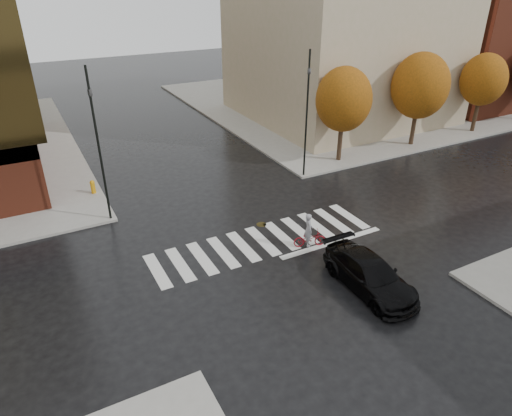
{
  "coord_description": "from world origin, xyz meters",
  "views": [
    {
      "loc": [
        -9.58,
        -16.71,
        12.21
      ],
      "look_at": [
        -0.4,
        0.47,
        2.0
      ],
      "focal_mm": 32.0,
      "sensor_mm": 36.0,
      "label": 1
    }
  ],
  "objects_px": {
    "cyclist": "(309,235)",
    "fire_hydrant": "(93,186)",
    "traffic_light_nw": "(97,135)",
    "sedan": "(370,274)",
    "traffic_light_ne": "(307,106)"
  },
  "relations": [
    {
      "from": "sedan",
      "to": "cyclist",
      "type": "distance_m",
      "value": 4.02
    },
    {
      "from": "cyclist",
      "to": "traffic_light_nw",
      "type": "distance_m",
      "value": 11.7
    },
    {
      "from": "cyclist",
      "to": "fire_hydrant",
      "type": "height_order",
      "value": "cyclist"
    },
    {
      "from": "fire_hydrant",
      "to": "sedan",
      "type": "bearing_deg",
      "value": -60.0
    },
    {
      "from": "traffic_light_nw",
      "to": "traffic_light_ne",
      "type": "xyz_separation_m",
      "value": [
        12.6,
        -0.0,
        -0.12
      ]
    },
    {
      "from": "sedan",
      "to": "traffic_light_ne",
      "type": "bearing_deg",
      "value": 70.56
    },
    {
      "from": "sedan",
      "to": "fire_hydrant",
      "type": "distance_m",
      "value": 17.33
    },
    {
      "from": "traffic_light_ne",
      "to": "cyclist",
      "type": "bearing_deg",
      "value": 47.57
    },
    {
      "from": "sedan",
      "to": "traffic_light_ne",
      "type": "distance_m",
      "value": 12.7
    },
    {
      "from": "sedan",
      "to": "traffic_light_nw",
      "type": "relative_size",
      "value": 0.6
    },
    {
      "from": "traffic_light_ne",
      "to": "fire_hydrant",
      "type": "height_order",
      "value": "traffic_light_ne"
    },
    {
      "from": "sedan",
      "to": "traffic_light_nw",
      "type": "xyz_separation_m",
      "value": [
        -8.46,
        11.3,
        4.18
      ]
    },
    {
      "from": "traffic_light_nw",
      "to": "traffic_light_ne",
      "type": "bearing_deg",
      "value": 69.93
    },
    {
      "from": "cyclist",
      "to": "fire_hydrant",
      "type": "xyz_separation_m",
      "value": [
        -8.28,
        11.0,
        -0.02
      ]
    },
    {
      "from": "traffic_light_nw",
      "to": "traffic_light_ne",
      "type": "distance_m",
      "value": 12.6
    }
  ]
}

